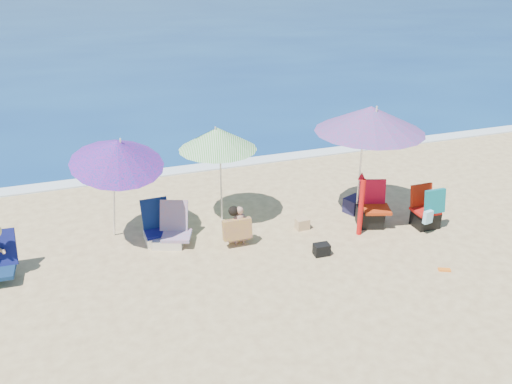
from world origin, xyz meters
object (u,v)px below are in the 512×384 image
object	(u,v)px
umbrella_blue	(117,153)
chair_navy	(158,230)
umbrella_turquoise	(370,119)
umbrella_striped	(218,139)
camp_chair_right	(426,213)
person_center	(238,226)
chair_rainbow	(172,233)
furled_umbrella	(361,201)
camp_chair_left	(371,212)

from	to	relation	value
umbrella_blue	chair_navy	world-z (taller)	umbrella_blue
umbrella_turquoise	umbrella_striped	bearing A→B (deg)	162.49
camp_chair_right	person_center	distance (m)	3.84
umbrella_blue	chair_rainbow	distance (m)	1.87
umbrella_blue	person_center	distance (m)	2.58
camp_chair_right	person_center	bearing A→B (deg)	171.58
umbrella_blue	chair_navy	distance (m)	1.78
umbrella_turquoise	person_center	distance (m)	3.28
umbrella_blue	umbrella_striped	bearing A→B (deg)	10.75
umbrella_striped	camp_chair_right	bearing A→B (deg)	-22.75
chair_rainbow	umbrella_turquoise	bearing A→B (deg)	-4.49
furled_umbrella	chair_rainbow	distance (m)	3.70
umbrella_turquoise	furled_umbrella	xyz separation A→B (m)	(-0.37, -0.55, -1.44)
umbrella_turquoise	umbrella_striped	world-z (taller)	umbrella_turquoise
umbrella_turquoise	person_center	world-z (taller)	umbrella_turquoise
camp_chair_right	umbrella_turquoise	bearing A→B (deg)	145.06
camp_chair_right	furled_umbrella	bearing A→B (deg)	172.76
camp_chair_left	person_center	xyz separation A→B (m)	(-2.79, 0.11, 0.11)
furled_umbrella	camp_chair_left	world-z (taller)	furled_umbrella
umbrella_blue	furled_umbrella	size ratio (longest dim) A/B	1.75
umbrella_turquoise	chair_navy	bearing A→B (deg)	172.72
umbrella_striped	person_center	size ratio (longest dim) A/B	2.56
umbrella_turquoise	camp_chair_right	xyz separation A→B (m)	(1.05, -0.73, -1.84)
person_center	umbrella_blue	bearing A→B (deg)	160.98
furled_umbrella	person_center	bearing A→B (deg)	170.87
umbrella_turquoise	chair_navy	world-z (taller)	umbrella_turquoise
chair_rainbow	camp_chair_left	xyz separation A→B (m)	(3.98, -0.59, 0.07)
umbrella_turquoise	umbrella_blue	xyz separation A→B (m)	(-4.75, 0.52, -0.29)
umbrella_blue	chair_navy	size ratio (longest dim) A/B	3.05
umbrella_striped	camp_chair_left	bearing A→B (deg)	-22.26
umbrella_turquoise	camp_chair_right	distance (m)	2.24
umbrella_turquoise	chair_navy	distance (m)	4.62
furled_umbrella	chair_navy	distance (m)	3.96
umbrella_striped	furled_umbrella	bearing A→B (deg)	-30.49
chair_navy	camp_chair_left	distance (m)	4.27
umbrella_striped	camp_chair_right	distance (m)	4.44
umbrella_striped	person_center	distance (m)	1.76
camp_chair_left	camp_chair_right	bearing A→B (deg)	-24.13
umbrella_blue	chair_rainbow	bearing A→B (deg)	-14.56
chair_rainbow	camp_chair_right	distance (m)	5.08
furled_umbrella	umbrella_turquoise	bearing A→B (deg)	56.01
umbrella_striped	umbrella_blue	xyz separation A→B (m)	(-1.93, -0.37, 0.08)
umbrella_striped	chair_rainbow	distance (m)	2.03
umbrella_striped	umbrella_blue	size ratio (longest dim) A/B	0.90
umbrella_striped	chair_rainbow	bearing A→B (deg)	-152.58
furled_umbrella	person_center	world-z (taller)	furled_umbrella
umbrella_striped	camp_chair_left	size ratio (longest dim) A/B	2.24
umbrella_blue	camp_chair_left	xyz separation A→B (m)	(4.79, -0.80, -1.60)
umbrella_blue	camp_chair_right	size ratio (longest dim) A/B	2.57
furled_umbrella	chair_rainbow	xyz separation A→B (m)	(-3.56, 0.86, -0.51)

